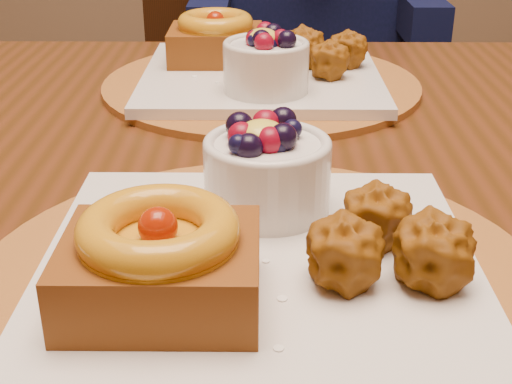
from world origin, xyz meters
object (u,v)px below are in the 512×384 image
place_setting_far (259,67)px  dining_table (260,231)px  place_setting_near (255,249)px  chair_far (253,88)px

place_setting_far → dining_table: bearing=-89.2°
place_setting_near → place_setting_far: same height
place_setting_near → place_setting_far: bearing=90.0°
place_setting_near → chair_far: 1.10m
dining_table → place_setting_near: 0.24m
chair_far → dining_table: bearing=-90.2°
dining_table → place_setting_far: size_ratio=4.21×
place_setting_near → place_setting_far: (-0.00, 0.43, 0.00)m
place_setting_near → chair_far: (-0.02, 1.08, -0.23)m
dining_table → chair_far: chair_far is taller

